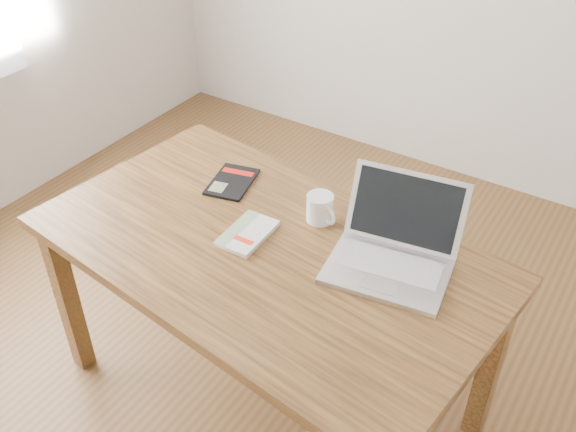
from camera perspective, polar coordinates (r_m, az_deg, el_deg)
The scene contains 6 objects.
room at distance 1.67m, azimuth -3.60°, elevation 11.90°, with size 4.04×4.04×2.70m.
desk at distance 2.12m, azimuth -2.03°, elevation -4.49°, with size 1.59×1.03×0.75m.
white_guidebook at distance 2.10m, azimuth -3.62°, elevation -1.56°, with size 0.14×0.21×0.02m.
black_guidebook at distance 2.35m, azimuth -5.01°, elevation 3.05°, with size 0.19×0.24×0.01m.
laptop at distance 1.99m, azimuth 9.38°, elevation -2.91°, with size 0.41×0.40×0.24m.
coffee_mug at distance 2.13m, azimuth 2.90°, elevation 0.71°, with size 0.13×0.09×0.10m.
Camera 1 is at (0.84, -1.21, 2.06)m, focal length 40.00 mm.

